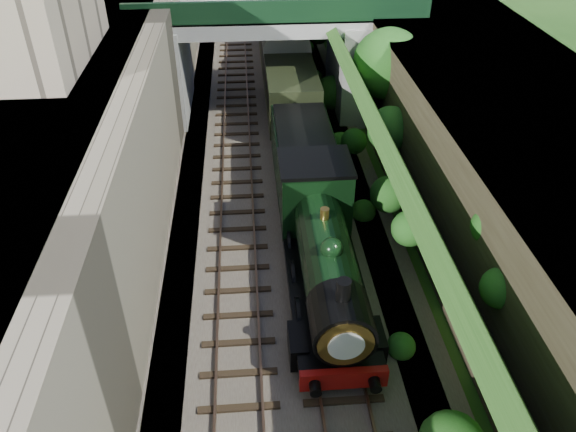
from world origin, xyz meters
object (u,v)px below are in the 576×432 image
object	(u,v)px
tender	(303,159)
tree	(389,66)
locomotive	(324,252)
road_bridge	(283,44)

from	to	relation	value
tender	tree	bearing A→B (deg)	39.15
tree	tender	size ratio (longest dim) A/B	1.10
tree	tender	bearing A→B (deg)	-140.85
locomotive	tender	size ratio (longest dim) A/B	1.70
locomotive	tender	distance (m)	7.37
locomotive	tender	xyz separation A→B (m)	(-0.00, 7.36, -0.27)
road_bridge	locomotive	world-z (taller)	road_bridge
road_bridge	tender	distance (m)	9.74
road_bridge	tender	bearing A→B (deg)	-88.44
road_bridge	locomotive	bearing A→B (deg)	-89.13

